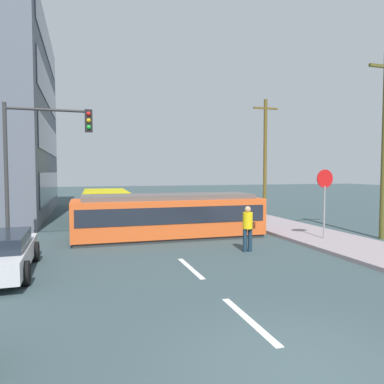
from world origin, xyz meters
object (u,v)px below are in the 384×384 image
at_px(stop_sign, 325,189).
at_px(city_bus, 105,203).
at_px(utility_pole_mid, 265,155).
at_px(pedestrian_crossing, 248,226).
at_px(traffic_light_mast, 41,148).
at_px(streetcar_tram, 169,215).

bearing_deg(stop_sign, city_bus, 131.25).
bearing_deg(stop_sign, utility_pole_mid, 75.85).
xyz_separation_m(city_bus, utility_pole_mid, (10.76, 0.17, 3.08)).
xyz_separation_m(pedestrian_crossing, traffic_light_mast, (-7.20, 2.47, 2.84)).
bearing_deg(utility_pole_mid, stop_sign, -104.15).
relative_size(pedestrian_crossing, stop_sign, 0.58).
distance_m(city_bus, pedestrian_crossing, 11.21).
bearing_deg(streetcar_tram, pedestrian_crossing, -59.44).
bearing_deg(city_bus, stop_sign, -48.75).
relative_size(city_bus, traffic_light_mast, 1.09).
distance_m(streetcar_tram, pedestrian_crossing, 4.16).
bearing_deg(stop_sign, pedestrian_crossing, -168.37).
height_order(streetcar_tram, stop_sign, stop_sign).
bearing_deg(utility_pole_mid, city_bus, -179.09).
bearing_deg(traffic_light_mast, streetcar_tram, 12.31).
bearing_deg(city_bus, utility_pole_mid, 0.91).
height_order(pedestrian_crossing, traffic_light_mast, traffic_light_mast).
distance_m(streetcar_tram, traffic_light_mast, 5.91).
xyz_separation_m(city_bus, traffic_light_mast, (-2.76, -7.82, 2.75)).
height_order(pedestrian_crossing, stop_sign, stop_sign).
distance_m(streetcar_tram, stop_sign, 6.72).
height_order(streetcar_tram, city_bus, streetcar_tram).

